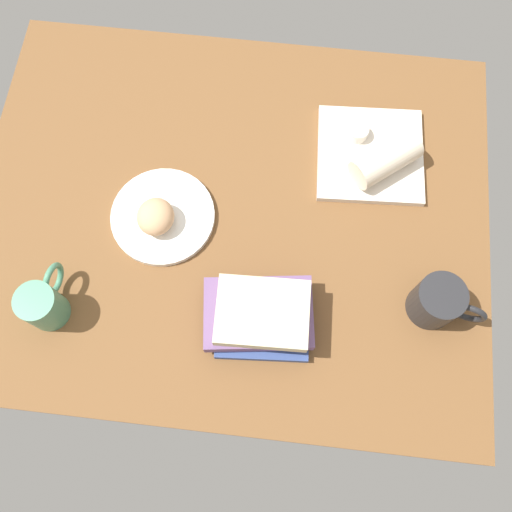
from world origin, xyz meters
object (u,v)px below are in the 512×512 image
Objects in this scene: square_plate at (370,155)px; second_mug at (438,302)px; round_plate at (163,216)px; breakfast_wrap at (386,160)px; coffee_mug at (43,304)px; sauce_cup at (358,132)px; book_stack at (261,315)px; scone_pastry at (156,217)px.

second_mug is at bearing 112.80° from square_plate.
round_plate is 48.64cm from breakfast_wrap.
square_plate is 1.76× the size of coffee_mug.
square_plate is 5.65cm from sauce_cup.
round_plate is 1.49× the size of breakfast_wrap.
breakfast_wrap is at bearing -160.16° from round_plate.
second_mug reaches higher than square_plate.
book_stack is at bearing -70.64° from breakfast_wrap.
second_mug is at bearing -173.22° from coffee_mug.
round_plate is 3.95cm from scone_pastry.
coffee_mug is at bearing 38.17° from sauce_cup.
second_mug is (-33.80, -6.28, 0.90)cm from book_stack.
breakfast_wrap is 1.02× the size of second_mug.
scone_pastry is 0.63× the size of coffee_mug.
coffee_mug is at bearing 6.78° from second_mug.
coffee_mug reaches higher than round_plate.
breakfast_wrap is at bearing 129.63° from square_plate.
breakfast_wrap is at bearing 129.63° from sauce_cup.
second_mug reaches higher than round_plate.
sauce_cup is 0.31× the size of breakfast_wrap.
second_mug reaches higher than sauce_cup.
second_mug is (-11.25, 29.85, 0.10)cm from breakfast_wrap.
coffee_mug is 76.27cm from second_mug.
second_mug is at bearing -169.47° from book_stack.
book_stack is at bearing 10.53° from second_mug.
sauce_cup is at bearing -110.99° from book_stack.
second_mug reaches higher than scone_pastry.
coffee_mug reaches higher than breakfast_wrap.
breakfast_wrap is (-45.57, -16.45, 4.24)cm from round_plate.
sauce_cup is 0.20× the size of book_stack.
scone_pastry is at bearing 67.12° from round_plate.
book_stack reaches higher than breakfast_wrap.
sauce_cup is 0.31× the size of second_mug.
breakfast_wrap is 42.60cm from book_stack.
second_mug reaches higher than breakfast_wrap.
book_stack reaches higher than sauce_cup.
scone_pastry is 58.71cm from second_mug.
coffee_mug is at bearing 48.73° from scone_pastry.
square_plate is 1.01× the size of book_stack.
square_plate is 74.90cm from coffee_mug.
scone_pastry is at bearing -11.56° from second_mug.
breakfast_wrap reaches higher than square_plate.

